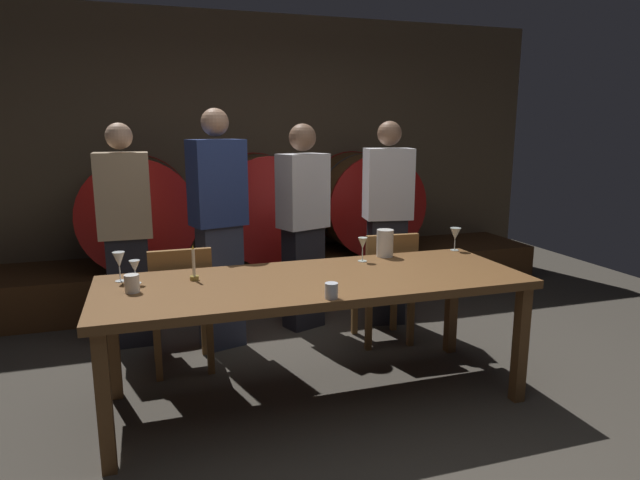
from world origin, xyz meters
TOP-DOWN VIEW (x-y plane):
  - ground_plane at (0.00, 0.00)m, footprint 8.31×8.31m
  - back_wall at (0.00, 3.11)m, footprint 6.39×0.24m
  - barrel_shelf at (0.00, 2.56)m, footprint 5.75×0.90m
  - wine_barrel_left at (-1.12, 2.56)m, footprint 1.01×0.78m
  - wine_barrel_center at (0.02, 2.56)m, footprint 1.01×0.78m
  - wine_barrel_right at (1.09, 2.56)m, footprint 1.01×0.78m
  - dining_table at (-0.11, 0.37)m, footprint 2.51×0.91m
  - chair_left at (-0.86, 1.03)m, footprint 0.41×0.41m
  - chair_right at (0.66, 1.07)m, footprint 0.42×0.42m
  - guest_far_left at (-1.20, 1.64)m, footprint 0.38×0.24m
  - guest_center_left at (-0.54, 1.40)m, footprint 0.43×0.34m
  - guest_center_right at (0.16, 1.61)m, footprint 0.44×0.36m
  - guest_far_right at (0.86, 1.49)m, footprint 0.41×0.30m
  - candle_center at (-0.80, 0.55)m, footprint 0.05×0.05m
  - pitcher at (0.51, 0.76)m, footprint 0.12×0.12m
  - wine_glass_far_left at (-1.21, 0.65)m, footprint 0.07×0.07m
  - wine_glass_center_left at (-1.12, 0.58)m, footprint 0.06×0.06m
  - wine_glass_center_right at (0.31, 0.67)m, footprint 0.06×0.06m
  - wine_glass_far_right at (1.07, 0.78)m, footprint 0.08×0.08m
  - cup_left at (-1.14, 0.41)m, footprint 0.08×0.08m
  - cup_right at (-0.15, -0.02)m, footprint 0.07×0.07m

SIDE VIEW (x-z plane):
  - ground_plane at x=0.00m, z-range 0.00..0.00m
  - barrel_shelf at x=0.00m, z-range 0.00..0.40m
  - chair_left at x=-0.86m, z-range 0.05..0.93m
  - chair_right at x=0.66m, z-range 0.05..0.93m
  - dining_table at x=-0.11m, z-range 0.32..1.09m
  - cup_right at x=-0.15m, z-range 0.77..0.86m
  - cup_left at x=-1.14m, z-range 0.77..0.87m
  - candle_center at x=-0.80m, z-range 0.73..0.94m
  - guest_far_left at x=-1.20m, z-range 0.02..1.70m
  - guest_center_right at x=0.16m, z-range 0.02..1.70m
  - pitcher at x=0.51m, z-range 0.77..0.96m
  - wine_glass_center_left at x=-1.12m, z-range 0.80..0.94m
  - guest_far_right at x=0.86m, z-range 0.02..1.72m
  - wine_glass_center_right at x=0.31m, z-range 0.81..0.97m
  - wine_glass_far_right at x=1.07m, z-range 0.81..0.98m
  - wine_barrel_left at x=-1.12m, z-range 0.39..1.40m
  - wine_barrel_center at x=0.02m, z-range 0.39..1.40m
  - wine_barrel_right at x=1.09m, z-range 0.39..1.40m
  - wine_glass_far_left at x=-1.21m, z-range 0.81..0.99m
  - guest_center_left at x=-0.54m, z-range 0.02..1.81m
  - back_wall at x=0.00m, z-range 0.00..2.76m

